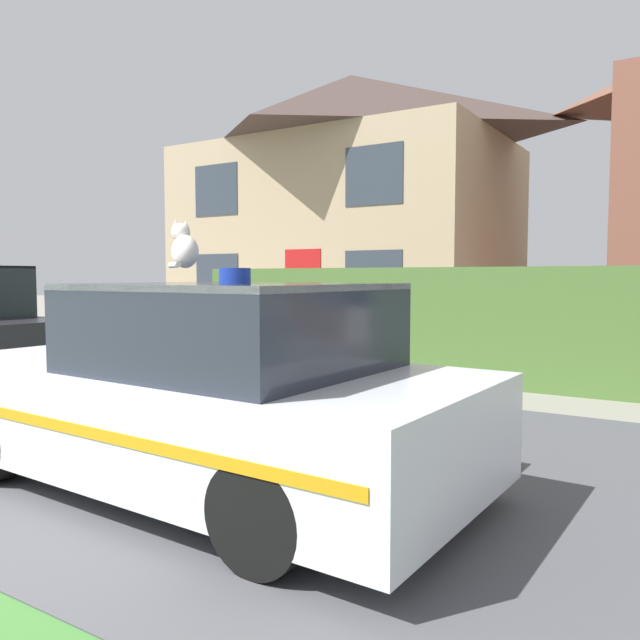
# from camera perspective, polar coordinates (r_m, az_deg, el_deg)

# --- Properties ---
(road_strip) EXTENTS (28.00, 5.27, 0.01)m
(road_strip) POSITION_cam_1_polar(r_m,az_deg,el_deg) (5.63, -7.05, -11.05)
(road_strip) COLOR #4C4C51
(road_strip) RESTS_ON ground
(garden_hedge) EXTENTS (8.24, 0.83, 1.59)m
(garden_hedge) POSITION_cam_1_polar(r_m,az_deg,el_deg) (8.96, 12.20, -0.37)
(garden_hedge) COLOR #4C7233
(garden_hedge) RESTS_ON ground
(police_car) EXTENTS (4.06, 1.96, 1.51)m
(police_car) POSITION_cam_1_polar(r_m,az_deg,el_deg) (4.42, -10.28, -6.49)
(police_car) COLOR black
(police_car) RESTS_ON road_strip
(cat) EXTENTS (0.31, 0.34, 0.32)m
(cat) POSITION_cam_1_polar(r_m,az_deg,el_deg) (4.27, -12.34, 6.41)
(cat) COLOR silver
(cat) RESTS_ON police_car
(house_left) EXTENTS (8.63, 6.30, 6.97)m
(house_left) POSITION_cam_1_polar(r_m,az_deg,el_deg) (17.63, 2.80, 10.83)
(house_left) COLOR tan
(house_left) RESTS_ON ground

